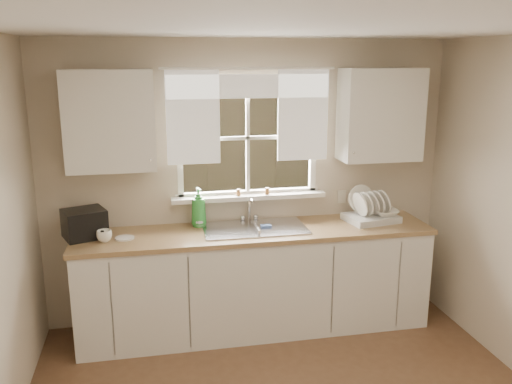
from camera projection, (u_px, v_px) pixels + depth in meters
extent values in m
cube|color=beige|center=(248.00, 254.00, 5.00)|extent=(3.60, 0.02, 1.15)
cube|color=beige|center=(248.00, 59.00, 4.57)|extent=(3.60, 0.02, 0.35)
cube|color=beige|center=(107.00, 142.00, 4.51)|extent=(1.20, 0.02, 1.00)
cube|color=beige|center=(376.00, 135.00, 4.97)|extent=(1.20, 0.02, 1.00)
cube|color=silver|center=(323.00, 23.00, 2.63)|extent=(3.60, 4.00, 0.02)
cube|color=white|center=(248.00, 193.00, 4.88)|extent=(1.30, 0.06, 0.05)
cube|color=white|center=(247.00, 80.00, 4.64)|extent=(1.30, 0.06, 0.05)
cube|color=white|center=(179.00, 140.00, 4.64)|extent=(0.05, 0.06, 1.05)
cube|color=white|center=(313.00, 136.00, 4.87)|extent=(0.05, 0.06, 1.05)
cube|color=white|center=(248.00, 138.00, 4.76)|extent=(0.03, 0.04, 1.00)
cube|color=white|center=(248.00, 138.00, 4.76)|extent=(1.20, 0.04, 0.03)
cube|color=white|center=(249.00, 197.00, 4.83)|extent=(1.38, 0.14, 0.04)
cylinder|color=white|center=(249.00, 68.00, 4.54)|extent=(1.50, 0.02, 0.02)
cube|color=white|center=(193.00, 117.00, 4.55)|extent=(0.45, 0.02, 0.80)
cube|color=white|center=(303.00, 115.00, 4.73)|extent=(0.45, 0.02, 0.80)
cube|color=white|center=(249.00, 86.00, 4.58)|extent=(1.40, 0.02, 0.20)
cube|color=silver|center=(255.00, 282.00, 4.73)|extent=(3.00, 0.62, 0.87)
cube|color=#98774C|center=(255.00, 232.00, 4.62)|extent=(3.04, 0.65, 0.04)
cube|color=silver|center=(110.00, 121.00, 4.30)|extent=(0.70, 0.33, 0.80)
cube|color=silver|center=(380.00, 115.00, 4.75)|extent=(0.70, 0.33, 0.80)
cube|color=beige|center=(341.00, 197.00, 5.03)|extent=(0.08, 0.01, 0.12)
cylinder|color=brown|center=(267.00, 191.00, 4.82)|extent=(0.04, 0.04, 0.06)
cylinder|color=brown|center=(238.00, 192.00, 4.77)|extent=(0.04, 0.04, 0.06)
cube|color=#335421|center=(198.00, 190.00, 9.90)|extent=(20.00, 10.00, 0.02)
cube|color=olive|center=(210.00, 161.00, 7.77)|extent=(8.00, 0.10, 1.80)
cube|color=maroon|center=(129.00, 121.00, 10.82)|extent=(3.00, 3.00, 2.20)
cube|color=black|center=(126.00, 57.00, 10.52)|extent=(3.20, 3.20, 0.30)
cylinder|color=#423021|center=(261.00, 96.00, 10.73)|extent=(0.36, 0.36, 3.20)
cube|color=#B7B7BC|center=(255.00, 238.00, 4.66)|extent=(0.84, 0.46, 0.18)
cube|color=#B7B7BC|center=(255.00, 228.00, 4.64)|extent=(0.88, 0.50, 0.01)
cube|color=#B7B7BC|center=(255.00, 231.00, 4.65)|extent=(0.02, 0.41, 0.14)
cylinder|color=silver|center=(249.00, 209.00, 4.85)|extent=(0.03, 0.03, 0.22)
cylinder|color=silver|center=(251.00, 199.00, 4.75)|extent=(0.02, 0.18, 0.02)
sphere|color=silver|center=(243.00, 218.00, 4.86)|extent=(0.05, 0.05, 0.05)
sphere|color=silver|center=(256.00, 217.00, 4.88)|extent=(0.05, 0.05, 0.05)
cube|color=silver|center=(371.00, 218.00, 4.85)|extent=(0.49, 0.41, 0.06)
cylinder|color=white|center=(361.00, 199.00, 4.92)|extent=(0.27, 0.12, 0.25)
cylinder|color=white|center=(360.00, 204.00, 4.77)|extent=(0.11, 0.23, 0.22)
cylinder|color=white|center=(366.00, 204.00, 4.80)|extent=(0.11, 0.23, 0.22)
cylinder|color=white|center=(372.00, 203.00, 4.82)|extent=(0.11, 0.23, 0.22)
cylinder|color=white|center=(377.00, 202.00, 4.84)|extent=(0.11, 0.23, 0.22)
cylinder|color=white|center=(383.00, 202.00, 4.86)|extent=(0.11, 0.23, 0.22)
imported|color=white|center=(386.00, 212.00, 4.82)|extent=(0.23, 0.23, 0.05)
imported|color=green|center=(199.00, 207.00, 4.67)|extent=(0.15, 0.15, 0.34)
imported|color=blue|center=(199.00, 217.00, 4.69)|extent=(0.10, 0.10, 0.17)
imported|color=#EAE7C0|center=(199.00, 219.00, 4.68)|extent=(0.14, 0.14, 0.15)
cylinder|color=silver|center=(125.00, 238.00, 4.39)|extent=(0.15, 0.15, 0.01)
imported|color=white|center=(104.00, 236.00, 4.30)|extent=(0.13, 0.13, 0.09)
cube|color=black|center=(84.00, 224.00, 4.39)|extent=(0.40, 0.37, 0.23)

